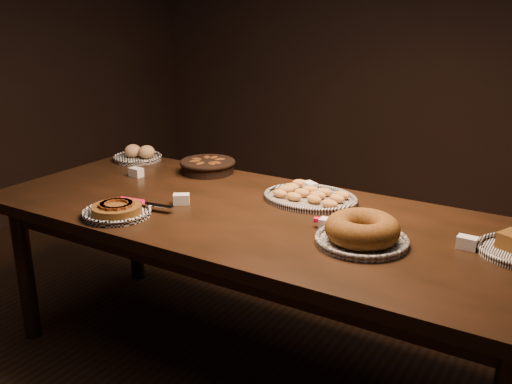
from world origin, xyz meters
The scene contains 8 objects.
ground centered at (0.00, 0.00, 0.00)m, with size 5.00×5.00×0.00m, color black.
buffet_table centered at (0.00, 0.00, 0.68)m, with size 2.40×1.00×0.75m.
apple_tart_plate centered at (-0.47, -0.34, 0.77)m, with size 0.33×0.30×0.06m.
madeleine_platter centered at (0.13, 0.26, 0.77)m, with size 0.43×0.35×0.05m.
bundt_cake_plate centered at (0.51, -0.08, 0.80)m, with size 0.40×0.34×0.11m.
croissant_basket centered at (-0.53, 0.38, 0.79)m, with size 0.32×0.32×0.07m.
bread_roll_plate centered at (-1.02, 0.38, 0.78)m, with size 0.27×0.27×0.09m.
tent_cards centered at (0.03, 0.09, 0.77)m, with size 1.71×0.53×0.04m.
Camera 1 is at (1.19, -1.92, 1.58)m, focal length 40.00 mm.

